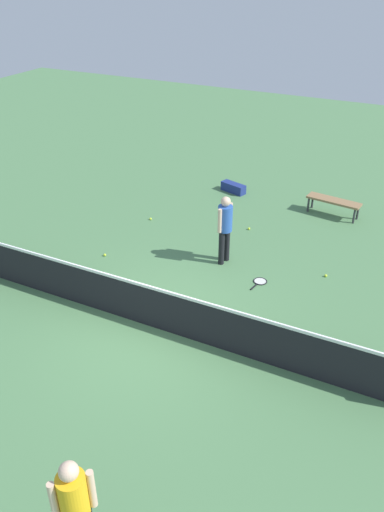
{
  "coord_description": "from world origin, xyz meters",
  "views": [
    {
      "loc": [
        -4.36,
        7.01,
        6.47
      ],
      "look_at": [
        -0.12,
        -1.47,
        0.9
      ],
      "focal_mm": 36.48,
      "sensor_mm": 36.0,
      "label": 1
    }
  ],
  "objects_px": {
    "tennis_ball_by_net": "(223,211)",
    "tennis_racket_near_player": "(260,282)",
    "tennis_ball_stray_right": "(326,276)",
    "courtside_bench": "(334,202)",
    "player_near_side": "(225,224)",
    "tennis_ball_midcourt": "(151,219)",
    "player_far_side": "(75,504)",
    "tennis_ball_stray_left": "(105,255)",
    "equipment_bag": "(232,187)",
    "tennis_ball_baseline": "(249,229)",
    "tennis_ball_near_player": "(221,228)"
  },
  "relations": [
    {
      "from": "player_near_side",
      "to": "equipment_bag",
      "type": "distance_m",
      "value": 4.36
    },
    {
      "from": "player_near_side",
      "to": "tennis_ball_stray_right",
      "type": "xyz_separation_m",
      "value": [
        -2.38,
        -0.43,
        -0.98
      ]
    },
    {
      "from": "tennis_ball_stray_right",
      "to": "courtside_bench",
      "type": "distance_m",
      "value": 3.38
    },
    {
      "from": "tennis_ball_midcourt",
      "to": "equipment_bag",
      "type": "distance_m",
      "value": 3.13
    },
    {
      "from": "tennis_ball_stray_left",
      "to": "tennis_racket_near_player",
      "type": "bearing_deg",
      "value": -171.07
    },
    {
      "from": "tennis_ball_near_player",
      "to": "tennis_ball_by_net",
      "type": "relative_size",
      "value": 1.0
    },
    {
      "from": "tennis_ball_stray_left",
      "to": "tennis_ball_stray_right",
      "type": "relative_size",
      "value": 1.0
    },
    {
      "from": "tennis_ball_baseline",
      "to": "tennis_ball_midcourt",
      "type": "bearing_deg",
      "value": 14.14
    },
    {
      "from": "equipment_bag",
      "to": "tennis_ball_baseline",
      "type": "bearing_deg",
      "value": 122.63
    },
    {
      "from": "tennis_ball_by_net",
      "to": "courtside_bench",
      "type": "relative_size",
      "value": 0.04
    },
    {
      "from": "tennis_ball_by_net",
      "to": "tennis_ball_baseline",
      "type": "height_order",
      "value": "same"
    },
    {
      "from": "tennis_ball_stray_left",
      "to": "tennis_ball_stray_right",
      "type": "bearing_deg",
      "value": -163.69
    },
    {
      "from": "tennis_ball_baseline",
      "to": "courtside_bench",
      "type": "height_order",
      "value": "courtside_bench"
    },
    {
      "from": "player_far_side",
      "to": "courtside_bench",
      "type": "relative_size",
      "value": 1.1
    },
    {
      "from": "tennis_ball_midcourt",
      "to": "tennis_ball_stray_left",
      "type": "height_order",
      "value": "same"
    },
    {
      "from": "tennis_ball_near_player",
      "to": "equipment_bag",
      "type": "bearing_deg",
      "value": -74.12
    },
    {
      "from": "courtside_bench",
      "to": "player_far_side",
      "type": "bearing_deg",
      "value": 87.64
    },
    {
      "from": "tennis_ball_near_player",
      "to": "tennis_ball_stray_left",
      "type": "distance_m",
      "value": 3.27
    },
    {
      "from": "courtside_bench",
      "to": "equipment_bag",
      "type": "relative_size",
      "value": 1.82
    },
    {
      "from": "tennis_ball_stray_left",
      "to": "courtside_bench",
      "type": "height_order",
      "value": "courtside_bench"
    },
    {
      "from": "player_near_side",
      "to": "player_far_side",
      "type": "bearing_deg",
      "value": 99.93
    },
    {
      "from": "tennis_ball_near_player",
      "to": "tennis_ball_midcourt",
      "type": "bearing_deg",
      "value": 11.14
    },
    {
      "from": "player_near_side",
      "to": "tennis_ball_midcourt",
      "type": "relative_size",
      "value": 25.76
    },
    {
      "from": "tennis_ball_midcourt",
      "to": "tennis_ball_baseline",
      "type": "relative_size",
      "value": 1.0
    },
    {
      "from": "player_far_side",
      "to": "equipment_bag",
      "type": "height_order",
      "value": "player_far_side"
    },
    {
      "from": "tennis_ball_by_net",
      "to": "tennis_ball_near_player",
      "type": "bearing_deg",
      "value": 111.35
    },
    {
      "from": "tennis_racket_near_player",
      "to": "tennis_ball_stray_left",
      "type": "bearing_deg",
      "value": 8.93
    },
    {
      "from": "courtside_bench",
      "to": "tennis_ball_midcourt",
      "type": "bearing_deg",
      "value": 29.94
    },
    {
      "from": "tennis_ball_stray_left",
      "to": "tennis_ball_midcourt",
      "type": "bearing_deg",
      "value": -89.83
    },
    {
      "from": "player_near_side",
      "to": "player_far_side",
      "type": "height_order",
      "value": "same"
    },
    {
      "from": "tennis_racket_near_player",
      "to": "tennis_ball_near_player",
      "type": "height_order",
      "value": "tennis_ball_near_player"
    },
    {
      "from": "tennis_ball_near_player",
      "to": "courtside_bench",
      "type": "bearing_deg",
      "value": -138.71
    },
    {
      "from": "tennis_ball_stray_left",
      "to": "equipment_bag",
      "type": "height_order",
      "value": "equipment_bag"
    },
    {
      "from": "player_far_side",
      "to": "tennis_ball_stray_left",
      "type": "xyz_separation_m",
      "value": [
        3.99,
        -6.2,
        -0.98
      ]
    },
    {
      "from": "player_far_side",
      "to": "tennis_racket_near_player",
      "type": "xyz_separation_m",
      "value": [
        0.18,
        -6.8,
        -1.0
      ]
    },
    {
      "from": "tennis_ball_stray_right",
      "to": "courtside_bench",
      "type": "bearing_deg",
      "value": -78.83
    },
    {
      "from": "tennis_ball_near_player",
      "to": "tennis_ball_by_net",
      "type": "height_order",
      "value": "same"
    },
    {
      "from": "tennis_ball_by_net",
      "to": "tennis_ball_stray_left",
      "type": "height_order",
      "value": "same"
    },
    {
      "from": "tennis_ball_midcourt",
      "to": "tennis_ball_baseline",
      "type": "xyz_separation_m",
      "value": [
        -2.67,
        -0.67,
        0.0
      ]
    },
    {
      "from": "tennis_ball_near_player",
      "to": "tennis_ball_stray_right",
      "type": "relative_size",
      "value": 1.0
    },
    {
      "from": "player_near_side",
      "to": "tennis_ball_near_player",
      "type": "distance_m",
      "value": 1.98
    },
    {
      "from": "tennis_ball_stray_right",
      "to": "tennis_ball_by_net",
      "type": "bearing_deg",
      "value": -30.95
    },
    {
      "from": "player_far_side",
      "to": "tennis_ball_by_net",
      "type": "bearing_deg",
      "value": -76.19
    },
    {
      "from": "tennis_ball_stray_left",
      "to": "tennis_ball_stray_right",
      "type": "distance_m",
      "value": 5.31
    },
    {
      "from": "tennis_ball_stray_right",
      "to": "tennis_ball_midcourt",
      "type": "bearing_deg",
      "value": -8.19
    },
    {
      "from": "player_near_side",
      "to": "tennis_ball_near_player",
      "type": "xyz_separation_m",
      "value": [
        0.75,
        -1.55,
        -0.98
      ]
    },
    {
      "from": "tennis_racket_near_player",
      "to": "tennis_ball_stray_right",
      "type": "bearing_deg",
      "value": -145.17
    },
    {
      "from": "tennis_ball_by_net",
      "to": "tennis_racket_near_player",
      "type": "bearing_deg",
      "value": 126.63
    },
    {
      "from": "tennis_ball_stray_right",
      "to": "courtside_bench",
      "type": "height_order",
      "value": "courtside_bench"
    },
    {
      "from": "courtside_bench",
      "to": "equipment_bag",
      "type": "height_order",
      "value": "courtside_bench"
    }
  ]
}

